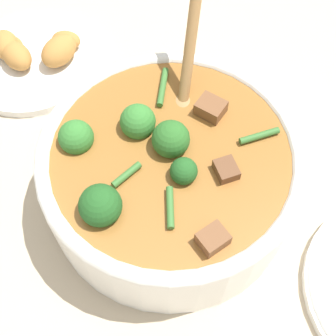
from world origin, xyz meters
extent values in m
plane|color=#C6B293|center=(0.00, 0.00, 0.00)|extent=(4.00, 4.00, 0.00)
cylinder|color=white|center=(0.00, 0.00, 0.05)|extent=(0.28, 0.28, 0.09)
torus|color=white|center=(0.00, 0.00, 0.09)|extent=(0.28, 0.28, 0.02)
cylinder|color=#9E662D|center=(0.00, 0.00, 0.07)|extent=(0.25, 0.25, 0.06)
sphere|color=#235B23|center=(0.03, 0.01, 0.10)|extent=(0.03, 0.03, 0.03)
cylinder|color=#6B9956|center=(0.03, 0.01, 0.08)|extent=(0.01, 0.01, 0.01)
sphere|color=#2D6B28|center=(-0.01, 0.00, 0.11)|extent=(0.04, 0.04, 0.04)
cylinder|color=#6B9956|center=(-0.01, 0.00, 0.08)|extent=(0.01, 0.01, 0.02)
sphere|color=#387F33|center=(-0.01, -0.10, 0.10)|extent=(0.04, 0.04, 0.04)
cylinder|color=#6B9956|center=(-0.01, -0.10, 0.08)|extent=(0.01, 0.01, 0.02)
sphere|color=#387F33|center=(-0.03, -0.03, 0.10)|extent=(0.04, 0.04, 0.04)
cylinder|color=#6B9956|center=(-0.03, -0.03, 0.08)|extent=(0.01, 0.01, 0.02)
sphere|color=#235B23|center=(0.07, -0.06, 0.11)|extent=(0.04, 0.04, 0.04)
cylinder|color=#6B9956|center=(0.07, -0.06, 0.08)|extent=(0.01, 0.01, 0.02)
cube|color=brown|center=(0.02, 0.06, 0.10)|extent=(0.03, 0.03, 0.02)
cube|color=brown|center=(0.10, 0.04, 0.10)|extent=(0.03, 0.03, 0.02)
cube|color=brown|center=(-0.05, 0.04, 0.10)|extent=(0.04, 0.04, 0.02)
cylinder|color=#3D7533|center=(-0.02, 0.09, 0.10)|extent=(0.02, 0.04, 0.01)
cylinder|color=#3D7533|center=(-0.08, -0.01, 0.10)|extent=(0.05, 0.01, 0.01)
cylinder|color=#3D7533|center=(0.06, 0.00, 0.10)|extent=(0.04, 0.01, 0.01)
cylinder|color=#3D7533|center=(0.03, -0.04, 0.10)|extent=(0.03, 0.03, 0.01)
ellipsoid|color=#A87A47|center=(-0.07, 0.01, 0.09)|extent=(0.04, 0.03, 0.01)
cylinder|color=white|center=(-0.21, -0.20, 0.01)|extent=(0.19, 0.19, 0.01)
ellipsoid|color=#BC7F3D|center=(-0.23, -0.15, 0.02)|extent=(0.03, 0.04, 0.03)
ellipsoid|color=#BC7F3D|center=(-0.22, -0.22, 0.02)|extent=(0.04, 0.04, 0.02)
ellipsoid|color=#BC7F3D|center=(-0.20, -0.15, 0.03)|extent=(0.07, 0.06, 0.04)
ellipsoid|color=#BC7F3D|center=(-0.20, -0.21, 0.03)|extent=(0.06, 0.06, 0.03)
ellipsoid|color=#BC7F3D|center=(-0.22, -0.23, 0.03)|extent=(0.06, 0.05, 0.03)
camera|label=1|loc=(0.26, 0.00, 0.50)|focal=50.00mm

